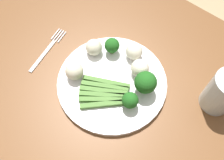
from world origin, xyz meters
TOP-DOWN VIEW (x-y plane):
  - ground_plane at (0.00, 0.00)m, footprint 6.00×6.00m
  - dining_table at (0.00, 0.00)m, footprint 1.17×0.87m
  - plate at (0.03, 0.04)m, footprint 0.29×0.29m
  - asparagus_bundle at (0.04, -0.00)m, footprint 0.14×0.13m
  - broccoli_near_center at (-0.03, 0.11)m, footprint 0.04×0.04m
  - broccoli_right at (0.11, 0.07)m, footprint 0.06×0.06m
  - broccoli_front at (0.11, 0.02)m, footprint 0.04×0.04m
  - cauliflower_edge at (0.03, 0.14)m, footprint 0.05×0.05m
  - cauliflower_left at (0.07, 0.11)m, footprint 0.05×0.05m
  - cauliflower_front_left at (-0.07, 0.08)m, footprint 0.05×0.05m
  - cauliflower_mid at (-0.05, -0.01)m, footprint 0.05×0.05m
  - fork at (-0.18, 0.00)m, footprint 0.05×0.16m
  - water_glass at (0.27, 0.17)m, footprint 0.08×0.08m

SIDE VIEW (x-z plane):
  - ground_plane at x=0.00m, z-range -0.02..0.00m
  - dining_table at x=0.00m, z-range 0.25..0.97m
  - fork at x=-0.18m, z-range 0.72..0.73m
  - plate at x=0.03m, z-range 0.72..0.74m
  - asparagus_bundle at x=0.04m, z-range 0.74..0.75m
  - cauliflower_front_left at x=-0.07m, z-range 0.74..0.78m
  - cauliflower_edge at x=0.03m, z-range 0.74..0.78m
  - cauliflower_left at x=0.07m, z-range 0.74..0.78m
  - cauliflower_mid at x=-0.05m, z-range 0.74..0.79m
  - broccoli_front at x=0.11m, z-range 0.74..0.79m
  - broccoli_near_center at x=-0.03m, z-range 0.74..0.79m
  - broccoli_right at x=0.11m, z-range 0.74..0.81m
  - water_glass at x=0.27m, z-range 0.72..0.84m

